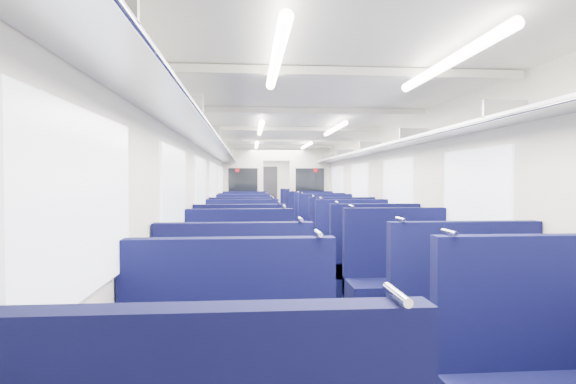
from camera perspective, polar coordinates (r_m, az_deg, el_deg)
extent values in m
cube|color=black|center=(9.61, -0.37, -7.51)|extent=(2.80, 18.00, 0.01)
cube|color=white|center=(9.52, -0.37, 6.59)|extent=(2.80, 18.00, 0.01)
cube|color=silver|center=(9.49, -8.83, -0.51)|extent=(0.02, 18.00, 2.35)
cube|color=#0F1033|center=(9.56, -8.72, -5.46)|extent=(0.03, 17.90, 0.70)
cube|color=silver|center=(9.70, 7.91, -0.46)|extent=(0.02, 18.00, 2.35)
cube|color=#0F1033|center=(9.76, 7.80, -5.31)|extent=(0.03, 17.90, 0.70)
cube|color=silver|center=(18.48, -2.49, 0.52)|extent=(2.80, 0.02, 2.35)
cube|color=#B2B5BA|center=(9.48, -7.76, 4.30)|extent=(0.34, 17.40, 0.04)
cylinder|color=silver|center=(9.48, -6.67, 4.18)|extent=(0.02, 17.40, 0.02)
cube|color=#B2B5BA|center=(1.63, -23.81, 20.46)|extent=(0.34, 0.03, 0.14)
cube|color=#B2B5BA|center=(3.54, -12.99, 10.19)|extent=(0.34, 0.03, 0.14)
cube|color=#B2B5BA|center=(5.51, -9.98, 7.10)|extent=(0.34, 0.03, 0.14)
cube|color=#B2B5BA|center=(7.50, -8.57, 5.63)|extent=(0.34, 0.03, 0.14)
cube|color=#B2B5BA|center=(9.49, -7.76, 4.78)|extent=(0.34, 0.03, 0.14)
cube|color=#B2B5BA|center=(11.48, -7.23, 4.22)|extent=(0.34, 0.03, 0.14)
cube|color=#B2B5BA|center=(13.48, -6.86, 3.83)|extent=(0.34, 0.03, 0.14)
cube|color=#B2B5BA|center=(15.48, -6.59, 3.54)|extent=(0.34, 0.03, 0.14)
cube|color=#B2B5BA|center=(17.48, -6.37, 3.32)|extent=(0.34, 0.03, 0.14)
cube|color=#B2B5BA|center=(9.67, 6.88, 4.25)|extent=(0.34, 17.40, 0.04)
cylinder|color=silver|center=(9.63, 5.83, 4.14)|extent=(0.02, 17.40, 0.02)
cube|color=#B2B5BA|center=(4.00, 24.66, 9.07)|extent=(0.34, 0.03, 0.14)
cube|color=#B2B5BA|center=(5.82, 14.89, 6.77)|extent=(0.34, 0.03, 0.14)
cube|color=#B2B5BA|center=(7.73, 9.88, 5.51)|extent=(0.34, 0.03, 0.14)
cube|color=#B2B5BA|center=(9.67, 6.88, 4.72)|extent=(0.34, 0.03, 0.14)
cube|color=#B2B5BA|center=(11.64, 4.89, 4.20)|extent=(0.34, 0.03, 0.14)
cube|color=#B2B5BA|center=(13.61, 3.48, 3.82)|extent=(0.34, 0.03, 0.14)
cube|color=#B2B5BA|center=(15.59, 2.43, 3.54)|extent=(0.34, 0.03, 0.14)
cube|color=#B2B5BA|center=(17.58, 1.62, 3.32)|extent=(0.34, 0.03, 0.14)
cube|color=white|center=(2.07, -23.28, -1.27)|extent=(0.02, 1.30, 0.75)
cube|color=white|center=(4.31, -13.51, 0.23)|extent=(0.02, 1.30, 0.75)
cube|color=white|center=(6.59, -10.46, 0.70)|extent=(0.02, 1.30, 0.75)
cube|color=white|center=(8.89, -8.98, 0.93)|extent=(0.02, 1.30, 0.75)
cube|color=white|center=(11.18, -8.11, 1.06)|extent=(0.02, 1.30, 0.75)
cube|color=white|center=(13.98, -7.43, 1.17)|extent=(0.02, 1.30, 0.75)
cube|color=white|center=(16.27, -7.05, 1.22)|extent=(0.02, 1.30, 0.75)
cube|color=white|center=(4.75, 21.52, 0.29)|extent=(0.02, 1.30, 0.75)
cube|color=white|center=(6.89, 13.03, 0.72)|extent=(0.02, 1.30, 0.75)
cube|color=white|center=(9.11, 8.61, 0.95)|extent=(0.02, 1.30, 0.75)
cube|color=white|center=(11.36, 5.93, 1.08)|extent=(0.02, 1.30, 0.75)
cube|color=white|center=(14.12, 3.83, 1.18)|extent=(0.02, 1.30, 0.75)
cube|color=white|center=(16.40, 2.63, 1.24)|extent=(0.02, 1.30, 0.75)
cube|color=silver|center=(3.62, 7.09, 14.20)|extent=(2.70, 0.06, 0.06)
cube|color=silver|center=(5.56, 2.81, 9.76)|extent=(2.70, 0.06, 0.06)
cube|color=silver|center=(7.54, 0.80, 7.61)|extent=(2.70, 0.06, 0.06)
cube|color=silver|center=(9.52, -0.37, 6.35)|extent=(2.70, 0.06, 0.06)
cube|color=silver|center=(11.51, -1.13, 5.53)|extent=(2.70, 0.06, 0.06)
cube|color=silver|center=(13.50, -1.67, 4.94)|extent=(2.70, 0.06, 0.06)
cube|color=silver|center=(15.50, -2.06, 4.51)|extent=(2.70, 0.06, 0.06)
cube|color=silver|center=(17.49, -2.37, 4.18)|extent=(2.70, 0.06, 0.06)
cylinder|color=white|center=(3.06, -1.42, 15.63)|extent=(0.07, 1.60, 0.07)
cylinder|color=white|center=(7.00, -3.33, 7.66)|extent=(0.07, 1.60, 0.07)
cylinder|color=white|center=(10.49, -3.80, 5.63)|extent=(0.07, 1.60, 0.07)
cylinder|color=white|center=(14.98, -4.08, 4.42)|extent=(0.07, 1.60, 0.07)
cylinder|color=white|center=(3.31, 18.64, 14.47)|extent=(0.07, 1.60, 0.07)
cylinder|color=white|center=(7.11, 5.64, 7.56)|extent=(0.07, 1.60, 0.07)
cylinder|color=white|center=(10.56, 2.21, 5.61)|extent=(0.07, 1.60, 0.07)
cylinder|color=white|center=(15.03, 0.13, 4.41)|extent=(0.07, 1.60, 0.07)
cube|color=black|center=(18.42, -2.48, -0.03)|extent=(0.75, 0.06, 2.00)
cube|color=silver|center=(12.38, -5.44, -0.01)|extent=(1.05, 0.08, 2.35)
cube|color=black|center=(12.33, -5.44, 1.03)|extent=(0.76, 0.02, 0.80)
cylinder|color=red|center=(12.33, -6.15, 2.65)|extent=(0.12, 0.01, 0.12)
cube|color=silver|center=(12.48, 2.62, 0.01)|extent=(1.05, 0.08, 2.35)
cube|color=black|center=(12.43, 2.65, 1.04)|extent=(0.76, 0.02, 0.80)
cylinder|color=red|center=(12.45, 3.34, 2.65)|extent=(0.12, 0.01, 0.12)
cube|color=silver|center=(12.41, -1.40, 4.61)|extent=(0.70, 0.08, 0.35)
cylinder|color=silver|center=(1.23, 13.01, -11.94)|extent=(0.02, 0.17, 0.02)
cube|color=#0C0F3E|center=(2.63, -7.18, -18.49)|extent=(1.12, 0.11, 1.19)
cylinder|color=silver|center=(2.51, 3.68, -4.96)|extent=(0.02, 0.17, 0.02)
cube|color=#0C0F3E|center=(3.05, 27.29, -15.83)|extent=(1.12, 0.11, 1.19)
cylinder|color=silver|center=(2.70, 18.88, -4.58)|extent=(0.02, 0.17, 0.02)
cube|color=#0C0F3E|center=(3.75, -6.41, -16.03)|extent=(1.12, 0.59, 0.19)
cube|color=#0C0D33|center=(3.83, -6.40, -19.45)|extent=(1.03, 0.47, 0.29)
cube|color=#0C0F3E|center=(3.46, -6.55, -13.55)|extent=(1.12, 0.11, 1.19)
cylinder|color=silver|center=(3.37, 1.51, -3.29)|extent=(0.02, 0.17, 0.02)
cube|color=#0C0F3E|center=(4.02, 18.88, -14.92)|extent=(1.12, 0.59, 0.19)
cube|color=#0C0D33|center=(4.09, 18.85, -18.14)|extent=(1.03, 0.47, 0.29)
cube|color=#0C0F3E|center=(3.74, 20.41, -12.46)|extent=(1.12, 0.11, 1.19)
cylinder|color=silver|center=(3.47, 13.40, -3.19)|extent=(0.02, 0.17, 0.02)
cube|color=#0C0F3E|center=(4.76, -6.04, -12.21)|extent=(1.12, 0.59, 0.19)
cube|color=#0C0D33|center=(4.83, -6.03, -14.97)|extent=(1.03, 0.47, 0.29)
cube|color=#0C0F3E|center=(4.95, -5.98, -8.93)|extent=(1.12, 0.11, 1.19)
cylinder|color=silver|center=(4.89, -0.44, -1.77)|extent=(0.02, 0.17, 0.02)
cube|color=#0C0F3E|center=(5.04, 13.60, -11.47)|extent=(1.12, 0.59, 0.19)
cube|color=#0C0D33|center=(5.10, 13.58, -14.09)|extent=(1.03, 0.47, 0.29)
cube|color=#0C0F3E|center=(5.22, 12.78, -8.41)|extent=(1.12, 0.11, 1.19)
cylinder|color=silver|center=(5.03, 7.66, -1.69)|extent=(0.02, 0.17, 0.02)
cube|color=#0C0F3E|center=(6.08, -5.74, -9.19)|extent=(1.12, 0.59, 0.19)
cube|color=#0C0D33|center=(6.13, -5.74, -11.39)|extent=(1.03, 0.47, 0.29)
cube|color=#0C0F3E|center=(5.80, -5.79, -7.37)|extent=(1.12, 0.11, 1.19)
cylinder|color=silver|center=(5.75, -1.08, -1.27)|extent=(0.02, 0.17, 0.02)
cube|color=#0C0F3E|center=(6.26, 9.82, -8.89)|extent=(1.12, 0.59, 0.19)
cube|color=#0C0D33|center=(6.31, 9.81, -11.02)|extent=(1.03, 0.47, 0.29)
cube|color=#0C0F3E|center=(5.99, 10.41, -7.10)|extent=(1.12, 0.11, 1.19)
cylinder|color=silver|center=(5.83, 5.94, -1.24)|extent=(0.02, 0.17, 0.02)
cube|color=#0C0F3E|center=(7.03, -5.60, -7.71)|extent=(1.12, 0.59, 0.19)
cube|color=#0C0D33|center=(7.07, -5.60, -9.63)|extent=(1.03, 0.47, 0.29)
cube|color=#0C0F3E|center=(7.24, -5.58, -5.59)|extent=(1.12, 0.11, 1.19)
cylinder|color=silver|center=(7.19, -1.82, -0.70)|extent=(0.02, 0.17, 0.02)
cube|color=#0C0F3E|center=(7.03, 8.15, -7.72)|extent=(1.12, 0.59, 0.19)
cube|color=#0C0D33|center=(7.08, 8.14, -9.63)|extent=(1.03, 0.47, 0.29)
cube|color=#0C0F3E|center=(7.23, 7.73, -5.60)|extent=(1.12, 0.11, 1.19)
cylinder|color=silver|center=(7.09, 4.01, -0.73)|extent=(0.02, 0.17, 0.02)
cube|color=#0C0F3E|center=(8.28, -5.47, -6.31)|extent=(1.12, 0.59, 0.19)
cube|color=#0C0D33|center=(8.31, -5.46, -7.94)|extent=(1.03, 0.47, 0.29)
cube|color=#0C0F3E|center=(8.01, -5.50, -4.89)|extent=(1.12, 0.11, 1.19)
cylinder|color=silver|center=(7.97, -2.10, -0.48)|extent=(0.02, 0.17, 0.02)
cube|color=#0C0F3E|center=(8.29, 6.14, -6.30)|extent=(1.12, 0.59, 0.19)
cube|color=#0C0D33|center=(8.32, 6.14, -7.93)|extent=(1.03, 0.47, 0.29)
cube|color=#0C0F3E|center=(8.03, 6.47, -4.88)|extent=(1.12, 0.11, 1.19)
cylinder|color=silver|center=(7.90, 3.11, -0.49)|extent=(0.02, 0.17, 0.02)
cube|color=#0C0F3E|center=(9.23, -5.39, -5.49)|extent=(1.12, 0.59, 0.19)
cube|color=#0C0D33|center=(9.26, -5.39, -6.96)|extent=(1.03, 0.47, 0.29)
cube|color=#0C0F3E|center=(9.44, -5.38, -3.91)|extent=(1.12, 0.11, 1.19)
cylinder|color=silver|center=(9.41, -2.50, -0.16)|extent=(0.02, 0.17, 0.02)
cube|color=#0C0F3E|center=(9.45, 4.77, -5.32)|extent=(1.12, 0.59, 0.19)
cube|color=#0C0D33|center=(9.49, 4.77, -6.75)|extent=(1.03, 0.47, 0.29)
cube|color=#0C0F3E|center=(9.66, 4.54, -3.78)|extent=(1.12, 0.11, 1.19)
cylinder|color=silver|center=(9.56, 1.74, -0.13)|extent=(0.02, 0.17, 0.02)
cube|color=#0C0F3E|center=(10.62, -5.30, -4.56)|extent=(1.12, 0.59, 0.19)
cube|color=#0C0D33|center=(10.65, -5.30, -5.84)|extent=(1.03, 0.47, 0.29)
cube|color=#0C0F3E|center=(10.36, -5.32, -3.42)|extent=(1.12, 0.11, 1.19)
cylinder|color=silver|center=(10.33, -2.70, -0.01)|extent=(0.02, 0.17, 0.02)
cube|color=#0C0F3E|center=(10.72, 3.63, -4.50)|extent=(1.12, 0.59, 0.19)
cube|color=#0C0D33|center=(10.75, 3.63, -5.77)|extent=(1.03, 0.47, 0.29)
cube|color=#0C0F3E|center=(10.46, 3.82, -3.37)|extent=(1.12, 0.11, 1.19)
cylinder|color=silver|center=(10.37, 1.24, 0.00)|extent=(0.02, 0.17, 0.02)
cube|color=#0C0F3E|center=(11.48, -5.26, -4.10)|extent=(1.12, 0.59, 0.19)
cube|color=#0C0D33|center=(11.50, -5.26, -5.29)|extent=(1.03, 0.47, 0.29)
cube|color=#0C0F3E|center=(11.70, -5.25, -2.85)|extent=(1.12, 0.11, 1.19)
cylinder|color=silver|center=(11.67, -2.94, 0.18)|extent=(0.02, 0.17, 0.02)
cube|color=#0C0F3E|center=(11.65, 2.95, -4.01)|extent=(1.12, 0.59, 0.19)
cube|color=#0C0D33|center=(11.68, 2.95, -5.18)|extent=(1.03, 0.47, 0.29)
cube|color=#0C0F3E|center=(11.87, 2.80, -2.78)|extent=(1.12, 0.11, 1.19)
cylinder|color=silver|center=(11.78, 0.52, 0.19)|extent=(0.02, 0.17, 0.02)
cube|color=#0C0F3E|center=(13.68, -5.18, -3.18)|extent=(1.12, 0.59, 0.19)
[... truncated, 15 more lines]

